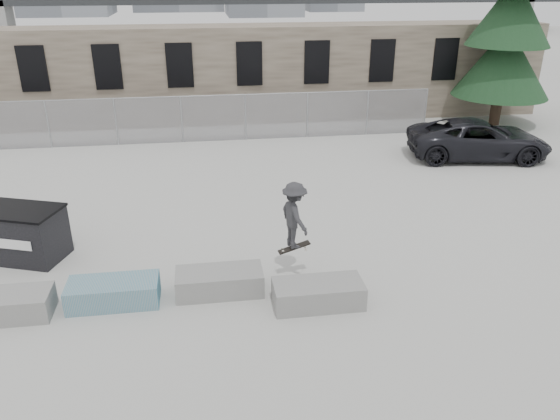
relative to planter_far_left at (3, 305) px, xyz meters
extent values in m
plane|color=#B8B8B3|center=(3.60, 0.23, -0.30)|extent=(120.00, 120.00, 0.00)
cube|color=#675A4C|center=(3.60, 16.48, 1.95)|extent=(36.00, 2.50, 4.50)
cube|color=black|center=(-2.80, 15.21, 2.60)|extent=(1.20, 0.12, 2.00)
cube|color=black|center=(0.40, 15.21, 2.60)|extent=(1.20, 0.12, 2.00)
cube|color=black|center=(3.60, 15.21, 2.60)|extent=(1.20, 0.12, 2.00)
cube|color=black|center=(6.80, 15.21, 2.60)|extent=(1.20, 0.12, 2.00)
cube|color=black|center=(10.00, 15.21, 2.60)|extent=(1.20, 0.12, 2.00)
cube|color=black|center=(13.20, 15.21, 2.60)|extent=(1.20, 0.12, 2.00)
cube|color=black|center=(16.40, 15.21, 2.60)|extent=(1.20, 0.12, 2.00)
cube|color=black|center=(19.60, 15.21, 2.60)|extent=(1.20, 0.12, 2.00)
cylinder|color=gray|center=(-1.90, 12.73, 0.70)|extent=(0.06, 0.06, 2.00)
cylinder|color=gray|center=(0.85, 12.73, 0.70)|extent=(0.06, 0.06, 2.00)
cylinder|color=gray|center=(3.60, 12.73, 0.70)|extent=(0.06, 0.06, 2.00)
cylinder|color=gray|center=(6.35, 12.73, 0.70)|extent=(0.06, 0.06, 2.00)
cylinder|color=gray|center=(9.10, 12.73, 0.70)|extent=(0.06, 0.06, 2.00)
cylinder|color=gray|center=(11.85, 12.73, 0.70)|extent=(0.06, 0.06, 2.00)
cylinder|color=gray|center=(14.60, 12.73, 0.70)|extent=(0.06, 0.06, 2.00)
cube|color=#99999E|center=(3.60, 12.73, 0.70)|extent=(22.00, 0.02, 2.00)
cylinder|color=gray|center=(3.60, 12.73, 1.70)|extent=(22.00, 0.04, 0.04)
cube|color=gray|center=(0.00, 0.00, -0.02)|extent=(2.00, 0.90, 0.55)
cube|color=#2D471E|center=(0.00, 0.00, 0.19)|extent=(1.76, 0.66, 0.10)
cube|color=teal|center=(2.28, 0.20, -0.02)|extent=(2.00, 0.90, 0.55)
cube|color=#2D471E|center=(2.28, 0.20, 0.19)|extent=(1.76, 0.66, 0.10)
cube|color=gray|center=(4.65, 0.32, -0.02)|extent=(2.00, 0.90, 0.55)
cube|color=#2D471E|center=(4.65, 0.32, 0.19)|extent=(1.76, 0.66, 0.10)
cube|color=gray|center=(6.80, -0.52, -0.02)|extent=(2.00, 0.90, 0.55)
cube|color=#2D471E|center=(6.80, -0.52, 0.19)|extent=(1.76, 0.66, 0.10)
cube|color=black|center=(-0.30, 2.74, 0.36)|extent=(2.33, 1.84, 1.32)
cube|color=black|center=(-0.30, 2.74, 1.04)|extent=(2.39, 1.91, 0.06)
cube|color=white|center=(-0.52, 2.15, 0.41)|extent=(1.35, 0.50, 0.25)
cylinder|color=#38281E|center=(18.54, 13.60, 0.77)|extent=(0.50, 0.50, 2.13)
cone|color=black|center=(18.54, 13.60, 2.70)|extent=(4.42, 4.42, 3.20)
cone|color=black|center=(18.54, 13.60, 4.90)|extent=(3.77, 3.77, 3.00)
cube|color=gray|center=(-16.40, 55.23, 1.70)|extent=(2.00, 3.00, 4.00)
cube|color=gray|center=(43.60, 55.23, 1.70)|extent=(2.00, 3.00, 4.00)
imported|color=black|center=(15.26, 8.87, 0.46)|extent=(5.80, 3.35, 1.52)
imported|color=#2F2F32|center=(6.49, 0.90, 1.28)|extent=(0.90, 1.20, 1.64)
cube|color=black|center=(6.49, 0.90, 0.43)|extent=(0.81, 0.31, 0.21)
cylinder|color=beige|center=(6.21, 0.83, 0.38)|extent=(0.06, 0.03, 0.06)
cylinder|color=beige|center=(6.21, 0.97, 0.38)|extent=(0.06, 0.03, 0.06)
cylinder|color=beige|center=(6.77, 0.83, 0.38)|extent=(0.06, 0.03, 0.06)
cylinder|color=beige|center=(6.77, 0.97, 0.38)|extent=(0.06, 0.03, 0.06)
camera|label=1|loc=(4.46, -10.66, 6.59)|focal=35.00mm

